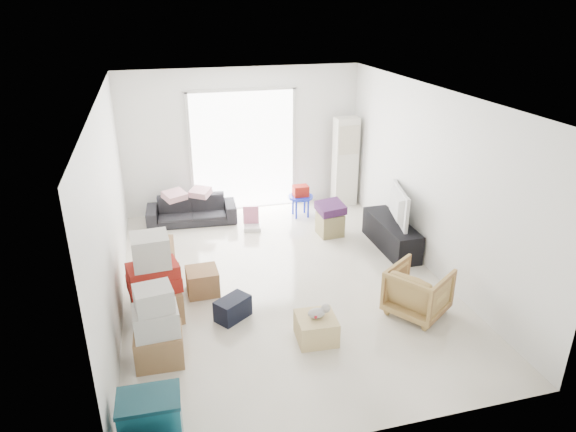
% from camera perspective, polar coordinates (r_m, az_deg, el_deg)
% --- Properties ---
extents(room_shell, '(4.98, 6.48, 3.18)m').
position_cam_1_polar(room_shell, '(7.03, -0.65, 2.42)').
color(room_shell, white).
rests_on(room_shell, ground).
extents(sliding_door, '(2.10, 0.04, 2.33)m').
position_cam_1_polar(sliding_door, '(9.83, -5.00, 7.73)').
color(sliding_door, white).
rests_on(sliding_door, room_shell).
extents(ac_tower, '(0.45, 0.30, 1.75)m').
position_cam_1_polar(ac_tower, '(10.14, 6.37, 5.99)').
color(ac_tower, silver).
rests_on(ac_tower, room_shell).
extents(tv_console, '(0.43, 1.42, 0.47)m').
position_cam_1_polar(tv_console, '(8.62, 11.39, -2.04)').
color(tv_console, black).
rests_on(tv_console, room_shell).
extents(television, '(0.78, 1.09, 0.13)m').
position_cam_1_polar(television, '(8.50, 11.55, -0.20)').
color(television, black).
rests_on(television, tv_console).
extents(sofa, '(1.64, 0.58, 0.63)m').
position_cam_1_polar(sofa, '(9.56, -10.69, 1.07)').
color(sofa, black).
rests_on(sofa, room_shell).
extents(pillow_left, '(0.50, 0.47, 0.13)m').
position_cam_1_polar(pillow_left, '(9.40, -12.56, 3.00)').
color(pillow_left, '#D69CA9').
rests_on(pillow_left, sofa).
extents(pillow_right, '(0.48, 0.47, 0.13)m').
position_cam_1_polar(pillow_right, '(9.47, -9.76, 3.39)').
color(pillow_right, '#D69CA9').
rests_on(pillow_right, sofa).
extents(armchair, '(0.93, 0.94, 0.72)m').
position_cam_1_polar(armchair, '(6.91, 14.28, -7.86)').
color(armchair, tan).
rests_on(armchair, room_shell).
extents(storage_bins, '(0.57, 0.41, 0.63)m').
position_cam_1_polar(storage_bins, '(5.09, -14.92, -21.50)').
color(storage_bins, '#14596A').
rests_on(storage_bins, room_shell).
extents(box_stack_a, '(0.54, 0.46, 0.97)m').
position_cam_1_polar(box_stack_a, '(6.01, -14.33, -12.11)').
color(box_stack_a, brown).
rests_on(box_stack_a, room_shell).
extents(box_stack_b, '(0.70, 0.67, 1.18)m').
position_cam_1_polar(box_stack_b, '(6.73, -14.62, -7.28)').
color(box_stack_b, brown).
rests_on(box_stack_b, room_shell).
extents(box_stack_c, '(0.64, 0.57, 0.82)m').
position_cam_1_polar(box_stack_c, '(7.29, -14.42, -5.80)').
color(box_stack_c, brown).
rests_on(box_stack_c, room_shell).
extents(loose_box, '(0.44, 0.44, 0.36)m').
position_cam_1_polar(loose_box, '(7.32, -9.48, -7.16)').
color(loose_box, brown).
rests_on(loose_box, room_shell).
extents(duffel_bag, '(0.52, 0.48, 0.29)m').
position_cam_1_polar(duffel_bag, '(6.75, -6.16, -10.17)').
color(duffel_bag, black).
rests_on(duffel_bag, room_shell).
extents(ottoman, '(0.42, 0.42, 0.40)m').
position_cam_1_polar(ottoman, '(8.97, 4.68, -0.89)').
color(ottoman, '#998759').
rests_on(ottoman, room_shell).
extents(blanket, '(0.47, 0.47, 0.14)m').
position_cam_1_polar(blanket, '(8.86, 4.74, 0.70)').
color(blanket, '#492154').
rests_on(blanket, ottoman).
extents(kids_table, '(0.47, 0.47, 0.60)m').
position_cam_1_polar(kids_table, '(9.64, 1.41, 2.39)').
color(kids_table, '#1526C6').
rests_on(kids_table, room_shell).
extents(toy_walker, '(0.34, 0.31, 0.40)m').
position_cam_1_polar(toy_walker, '(9.22, -4.03, -0.77)').
color(toy_walker, silver).
rests_on(toy_walker, room_shell).
extents(wood_crate, '(0.49, 0.49, 0.31)m').
position_cam_1_polar(wood_crate, '(6.34, 3.15, -12.34)').
color(wood_crate, '#DEC080').
rests_on(wood_crate, room_shell).
extents(plush_bunny, '(0.29, 0.17, 0.15)m').
position_cam_1_polar(plush_bunny, '(6.23, 3.46, -10.58)').
color(plush_bunny, '#B2ADA8').
rests_on(plush_bunny, wood_crate).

